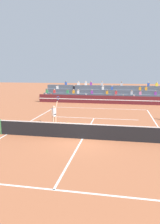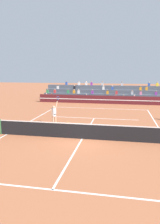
# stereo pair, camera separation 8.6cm
# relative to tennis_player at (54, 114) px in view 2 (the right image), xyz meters

# --- Properties ---
(ground_plane) EXTENTS (120.00, 120.00, 0.00)m
(ground_plane) POSITION_rel_tennis_player_xyz_m (2.84, -2.86, -0.99)
(ground_plane) COLOR #AD603D
(court_lines) EXTENTS (11.10, 23.90, 0.01)m
(court_lines) POSITION_rel_tennis_player_xyz_m (2.84, -2.86, -0.98)
(court_lines) COLOR white
(court_lines) RESTS_ON ground
(tennis_net) EXTENTS (12.00, 0.10, 1.10)m
(tennis_net) POSITION_rel_tennis_player_xyz_m (2.84, -2.86, -0.44)
(tennis_net) COLOR #2D6B38
(tennis_net) RESTS_ON ground
(sponsor_banner_wall) EXTENTS (18.00, 0.26, 1.10)m
(sponsor_banner_wall) POSITION_rel_tennis_player_xyz_m (2.84, 12.92, -0.44)
(sponsor_banner_wall) COLOR #51191E
(sponsor_banner_wall) RESTS_ON ground
(bleacher_stand) EXTENTS (18.11, 3.80, 2.83)m
(bleacher_stand) POSITION_rel_tennis_player_xyz_m (2.84, 16.08, -0.15)
(bleacher_stand) COLOR #4C515B
(bleacher_stand) RESTS_ON ground
(tennis_player) EXTENTS (0.56, 0.96, 2.48)m
(tennis_player) POSITION_rel_tennis_player_xyz_m (0.00, 0.00, 0.00)
(tennis_player) COLOR tan
(tennis_player) RESTS_ON ground
(tennis_ball) EXTENTS (0.07, 0.07, 0.07)m
(tennis_ball) POSITION_rel_tennis_player_xyz_m (0.78, 1.37, -0.95)
(tennis_ball) COLOR #C6DB33
(tennis_ball) RESTS_ON ground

